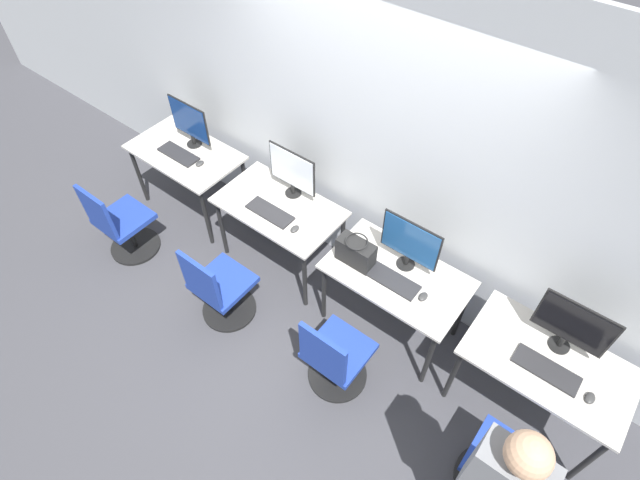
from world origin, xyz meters
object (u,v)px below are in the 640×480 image
(office_chair_far_left, at_px, (121,226))
(keyboard_right, at_px, (392,280))
(mouse_left, at_px, (295,229))
(monitor_far_left, at_px, (189,122))
(keyboard_far_left, at_px, (179,154))
(keyboard_left, at_px, (270,212))
(handbag, at_px, (356,252))
(mouse_far_left, at_px, (200,163))
(mouse_far_right, at_px, (590,398))
(office_chair_right, at_px, (334,359))
(office_chair_left, at_px, (219,291))
(monitor_far_right, at_px, (573,326))
(mouse_right, at_px, (423,297))
(office_chair_far_right, at_px, (498,471))
(keyboard_far_right, at_px, (546,369))
(monitor_right, at_px, (410,243))
(monitor_left, at_px, (292,171))

(office_chair_far_left, bearing_deg, keyboard_right, 17.13)
(office_chair_far_left, xyz_separation_m, mouse_left, (1.55, 0.71, 0.39))
(monitor_far_left, height_order, keyboard_far_left, monitor_far_left)
(keyboard_left, xyz_separation_m, handbag, (0.88, 0.02, 0.11))
(mouse_far_left, xyz_separation_m, mouse_far_right, (3.65, -0.06, 0.00))
(keyboard_far_left, height_order, keyboard_right, same)
(mouse_far_left, bearing_deg, office_chair_right, -17.82)
(office_chair_left, bearing_deg, monitor_far_left, 142.24)
(monitor_far_right, relative_size, mouse_far_right, 5.36)
(mouse_far_left, xyz_separation_m, mouse_right, (2.42, -0.03, 0.00))
(keyboard_left, bearing_deg, office_chair_left, -90.04)
(mouse_far_left, height_order, office_chair_right, office_chair_right)
(office_chair_left, distance_m, office_chair_far_right, 2.47)
(office_chair_right, bearing_deg, monitor_far_left, 160.13)
(keyboard_far_left, relative_size, office_chair_far_right, 0.49)
(office_chair_right, relative_size, keyboard_far_right, 2.03)
(office_chair_far_left, relative_size, monitor_right, 1.83)
(office_chair_left, relative_size, monitor_far_right, 1.83)
(keyboard_left, xyz_separation_m, office_chair_far_right, (2.47, -0.59, -0.39))
(mouse_right, relative_size, office_chair_right, 0.10)
(mouse_far_right, bearing_deg, keyboard_right, 179.27)
(mouse_right, bearing_deg, office_chair_left, -153.83)
(office_chair_far_left, height_order, monitor_right, monitor_right)
(keyboard_far_left, bearing_deg, mouse_far_left, 5.54)
(monitor_far_left, distance_m, mouse_left, 1.54)
(keyboard_right, bearing_deg, office_chair_far_left, -162.87)
(mouse_far_left, xyz_separation_m, monitor_right, (2.15, 0.16, 0.24))
(mouse_far_left, bearing_deg, monitor_right, 4.35)
(keyboard_left, bearing_deg, keyboard_far_right, 0.89)
(mouse_far_left, xyz_separation_m, office_chair_left, (0.94, -0.76, -0.39))
(keyboard_far_right, bearing_deg, mouse_far_left, 179.43)
(office_chair_far_left, distance_m, office_chair_left, 1.26)
(mouse_far_left, distance_m, keyboard_far_right, 3.36)
(monitor_left, relative_size, mouse_far_right, 5.36)
(mouse_right, bearing_deg, keyboard_far_left, 179.91)
(keyboard_far_right, bearing_deg, office_chair_right, -153.39)
(keyboard_left, height_order, mouse_right, mouse_right)
(keyboard_far_left, relative_size, office_chair_far_left, 0.49)
(monitor_far_left, distance_m, office_chair_far_right, 3.83)
(monitor_right, height_order, keyboard_far_right, monitor_right)
(mouse_far_left, xyz_separation_m, keyboard_far_right, (3.36, -0.03, -0.01))
(monitor_far_left, relative_size, keyboard_right, 1.11)
(monitor_left, bearing_deg, monitor_far_right, -0.97)
(keyboard_far_left, xyz_separation_m, office_chair_right, (2.35, -0.64, -0.39))
(office_chair_far_left, distance_m, keyboard_far_right, 3.77)
(monitor_far_left, bearing_deg, mouse_far_right, -3.46)
(monitor_left, xyz_separation_m, office_chair_left, (-0.00, -1.00, -0.64))
(office_chair_right, bearing_deg, mouse_far_left, 162.18)
(office_chair_left, bearing_deg, mouse_far_right, 14.44)
(keyboard_far_left, height_order, office_chair_right, office_chair_right)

